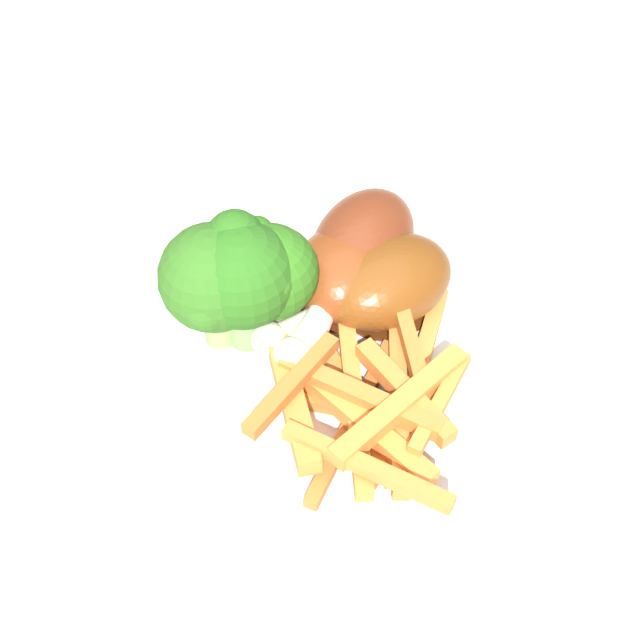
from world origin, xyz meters
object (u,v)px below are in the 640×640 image
at_px(dining_table, 223,426).
at_px(chicken_drumstick_far, 380,285).
at_px(broccoli_floret_front, 214,277).
at_px(broccoli_floret_middle, 265,272).
at_px(chicken_drumstick_near, 338,274).
at_px(chicken_drumstick_extra, 359,248).
at_px(carrot_fries_pile, 370,403).
at_px(dinner_plate, 320,350).
at_px(broccoli_floret_back, 240,270).

xyz_separation_m(dining_table, chicken_drumstick_far, (0.01, 0.10, 0.12)).
relative_size(broccoli_floret_front, chicken_drumstick_far, 0.61).
bearing_deg(broccoli_floret_front, broccoli_floret_middle, 90.70).
bearing_deg(broccoli_floret_front, chicken_drumstick_near, 96.57).
distance_m(chicken_drumstick_far, chicken_drumstick_extra, 0.03).
bearing_deg(chicken_drumstick_near, chicken_drumstick_far, 54.80).
xyz_separation_m(broccoli_floret_middle, carrot_fries_pile, (0.08, 0.03, -0.03)).
relative_size(carrot_fries_pile, chicken_drumstick_near, 1.27).
relative_size(broccoli_floret_front, carrot_fries_pile, 0.55).
xyz_separation_m(dinner_plate, carrot_fries_pile, (0.05, 0.01, 0.02)).
bearing_deg(chicken_drumstick_extra, carrot_fries_pile, -14.43).
height_order(dinner_plate, broccoli_floret_middle, broccoli_floret_middle).
relative_size(carrot_fries_pile, chicken_drumstick_far, 1.10).
xyz_separation_m(dinner_plate, chicken_drumstick_extra, (-0.04, 0.04, 0.03)).
relative_size(broccoli_floret_back, chicken_drumstick_far, 0.63).
distance_m(broccoli_floret_middle, chicken_drumstick_far, 0.07).
bearing_deg(broccoli_floret_back, dinner_plate, 62.92).
relative_size(dining_table, broccoli_floret_back, 15.69).
relative_size(broccoli_floret_middle, carrot_fries_pile, 0.50).
xyz_separation_m(broccoli_floret_back, carrot_fries_pile, (0.07, 0.05, -0.04)).
bearing_deg(broccoli_floret_front, chicken_drumstick_extra, 104.08).
bearing_deg(broccoli_floret_middle, dinner_plate, 48.28).
bearing_deg(dinner_plate, dining_table, -115.25).
height_order(dinner_plate, chicken_drumstick_far, chicken_drumstick_far).
height_order(carrot_fries_pile, chicken_drumstick_far, chicken_drumstick_far).
bearing_deg(chicken_drumstick_near, dinner_plate, -33.28).
bearing_deg(dining_table, chicken_drumstick_near, 91.03).
relative_size(dining_table, carrot_fries_pile, 8.95).
bearing_deg(dinner_plate, broccoli_floret_middle, -131.72).
bearing_deg(dining_table, broccoli_floret_middle, 79.61).
bearing_deg(carrot_fries_pile, chicken_drumstick_far, 157.70).
height_order(broccoli_floret_front, chicken_drumstick_near, broccoli_floret_front).
bearing_deg(broccoli_floret_middle, broccoli_floret_front, -89.30).
height_order(carrot_fries_pile, chicken_drumstick_near, chicken_drumstick_near).
xyz_separation_m(broccoli_floret_front, carrot_fries_pile, (0.07, 0.06, -0.03)).
distance_m(dining_table, broccoli_floret_middle, 0.15).
relative_size(dining_table, chicken_drumstick_extra, 10.23).
height_order(dining_table, chicken_drumstick_far, chicken_drumstick_far).
relative_size(broccoli_floret_middle, broccoli_floret_back, 0.87).
relative_size(dinner_plate, chicken_drumstick_extra, 2.26).
bearing_deg(dining_table, carrot_fries_pile, 40.07).
relative_size(dinner_plate, chicken_drumstick_far, 2.18).
xyz_separation_m(broccoli_floret_middle, chicken_drumstick_far, (0.01, 0.06, -0.02)).
bearing_deg(chicken_drumstick_near, broccoli_floret_front, -83.43).
relative_size(dining_table, chicken_drumstick_far, 9.87).
relative_size(chicken_drumstick_near, chicken_drumstick_far, 0.87).
xyz_separation_m(dining_table, broccoli_floret_front, (0.01, 0.01, 0.15)).
xyz_separation_m(dining_table, broccoli_floret_middle, (0.01, 0.03, 0.14)).
height_order(dinner_plate, broccoli_floret_back, broccoli_floret_back).
bearing_deg(dining_table, broccoli_floret_back, 68.08).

